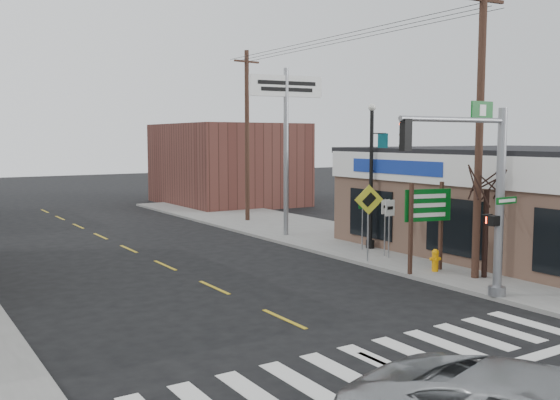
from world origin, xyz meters
TOP-DOWN VIEW (x-y plane):
  - ground at (0.00, 0.00)m, footprint 140.00×140.00m
  - sidewalk_right at (9.00, 13.00)m, footprint 6.00×38.00m
  - center_line at (0.00, 8.00)m, footprint 0.12×56.00m
  - crosswalk at (0.00, 0.40)m, footprint 11.00×2.20m
  - thrift_store at (14.50, 6.00)m, footprint 12.00×14.00m
  - bldg_distant_right at (12.00, 30.00)m, footprint 8.00×10.00m
  - traffic_signal_pole at (5.55, 2.33)m, footprint 4.34×0.36m
  - guide_sign at (6.79, 5.69)m, footprint 1.73×0.14m
  - fire_hydrant at (7.11, 5.58)m, footprint 0.24×0.24m
  - ped_crossing_sign at (6.33, 8.13)m, footprint 1.09×0.08m
  - lamp_post at (8.26, 10.19)m, footprint 0.76×0.60m
  - dance_center_sign at (7.23, 15.03)m, footprint 3.61×0.23m
  - bare_tree at (7.81, 4.10)m, footprint 2.13×2.13m
  - shrub_front at (9.32, 4.28)m, footprint 1.35×1.35m
  - shrub_back at (9.75, 6.39)m, footprint 0.98×0.98m
  - utility_pole_near at (7.50, 4.21)m, footprint 1.63×0.24m
  - utility_pole_far at (8.27, 20.53)m, footprint 1.60×0.24m

SIDE VIEW (x-z plane):
  - ground at x=0.00m, z-range 0.00..0.00m
  - center_line at x=0.00m, z-range 0.00..0.01m
  - crosswalk at x=0.00m, z-range 0.00..0.01m
  - sidewalk_right at x=9.00m, z-range 0.00..0.13m
  - shrub_back at x=9.75m, z-range 0.13..0.87m
  - fire_hydrant at x=7.11m, z-range 0.16..0.93m
  - shrub_front at x=9.32m, z-range 0.13..1.15m
  - thrift_store at x=14.50m, z-range 0.00..4.00m
  - ped_crossing_sign at x=6.33m, z-range 0.64..3.46m
  - guide_sign at x=6.79m, z-range 0.56..3.59m
  - bldg_distant_right at x=12.00m, z-range 0.00..5.60m
  - traffic_signal_pole at x=5.55m, z-range 0.66..6.16m
  - bare_tree at x=7.81m, z-range 1.35..5.62m
  - lamp_post at x=8.26m, z-range 0.60..6.47m
  - utility_pole_far at x=8.27m, z-range 0.25..9.43m
  - utility_pole_near at x=7.50m, z-range 0.25..9.62m
  - dance_center_sign at x=7.23m, z-range 1.99..9.66m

